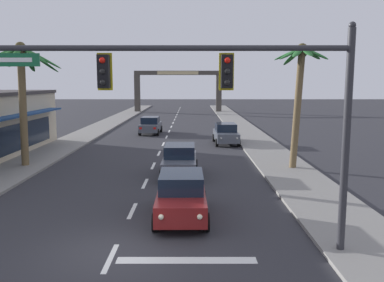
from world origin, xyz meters
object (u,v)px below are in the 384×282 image
object	(u,v)px
traffic_signal_mast	(227,92)
palm_left_second	(19,80)
town_gateway_arch	(176,86)
sedan_oncoming_far	(149,125)
palm_right_second	(298,82)
sedan_lead_at_stop_bar	(180,195)
sedan_parked_nearest_kerb	(224,134)
sedan_third_in_queue	(178,160)

from	to	relation	value
traffic_signal_mast	palm_left_second	size ratio (longest dim) A/B	1.47
traffic_signal_mast	town_gateway_arch	xyz separation A→B (m)	(-3.40, 57.72, -0.32)
sedan_oncoming_far	palm_right_second	distance (m)	19.92
traffic_signal_mast	palm_left_second	xyz separation A→B (m)	(-10.93, 12.40, 0.39)
traffic_signal_mast	sedan_lead_at_stop_bar	xyz separation A→B (m)	(-1.44, 3.28, -3.92)
sedan_parked_nearest_kerb	palm_left_second	xyz separation A→B (m)	(-12.67, -9.36, 4.31)
traffic_signal_mast	sedan_parked_nearest_kerb	distance (m)	22.17
sedan_parked_nearest_kerb	sedan_lead_at_stop_bar	bearing A→B (deg)	-99.74
traffic_signal_mast	palm_left_second	distance (m)	16.53
palm_right_second	traffic_signal_mast	bearing A→B (deg)	-113.20
traffic_signal_mast	sedan_parked_nearest_kerb	xyz separation A→B (m)	(1.73, 21.75, -3.92)
sedan_parked_nearest_kerb	sedan_oncoming_far	bearing A→B (deg)	135.95
sedan_third_in_queue	sedan_oncoming_far	world-z (taller)	same
sedan_lead_at_stop_bar	town_gateway_arch	xyz separation A→B (m)	(-1.96, 54.45, 3.60)
sedan_parked_nearest_kerb	town_gateway_arch	xyz separation A→B (m)	(-5.13, 35.97, 3.60)
sedan_third_in_queue	sedan_parked_nearest_kerb	world-z (taller)	same
traffic_signal_mast	town_gateway_arch	size ratio (longest dim) A/B	0.74
palm_left_second	town_gateway_arch	distance (m)	45.96
sedan_third_in_queue	sedan_parked_nearest_kerb	distance (m)	12.04
sedan_lead_at_stop_bar	palm_left_second	world-z (taller)	palm_left_second
palm_left_second	palm_right_second	world-z (taller)	palm_left_second
sedan_third_in_queue	sedan_oncoming_far	bearing A→B (deg)	100.59
sedan_parked_nearest_kerb	traffic_signal_mast	bearing A→B (deg)	-94.56
sedan_lead_at_stop_bar	town_gateway_arch	world-z (taller)	town_gateway_arch
sedan_lead_at_stop_bar	palm_right_second	world-z (taller)	palm_right_second
traffic_signal_mast	town_gateway_arch	distance (m)	57.82
traffic_signal_mast	town_gateway_arch	world-z (taller)	town_gateway_arch
palm_left_second	sedan_oncoming_far	bearing A→B (deg)	69.93
palm_left_second	town_gateway_arch	xyz separation A→B (m)	(7.54, 45.33, -0.70)
palm_left_second	sedan_lead_at_stop_bar	bearing A→B (deg)	-43.84
sedan_lead_at_stop_bar	sedan_oncoming_far	xyz separation A→B (m)	(-3.66, 25.09, 0.00)
traffic_signal_mast	sedan_parked_nearest_kerb	size ratio (longest dim) A/B	2.40
sedan_third_in_queue	palm_left_second	xyz separation A→B (m)	(-9.23, 2.18, 4.31)
sedan_oncoming_far	sedan_parked_nearest_kerb	size ratio (longest dim) A/B	1.00
sedan_third_in_queue	sedan_parked_nearest_kerb	size ratio (longest dim) A/B	0.99
sedan_oncoming_far	palm_left_second	size ratio (longest dim) A/B	0.61
traffic_signal_mast	sedan_lead_at_stop_bar	size ratio (longest dim) A/B	2.41
palm_right_second	town_gateway_arch	bearing A→B (deg)	100.38
sedan_parked_nearest_kerb	town_gateway_arch	distance (m)	36.51
sedan_lead_at_stop_bar	town_gateway_arch	bearing A→B (deg)	92.06
sedan_oncoming_far	palm_left_second	world-z (taller)	palm_left_second
traffic_signal_mast	palm_right_second	world-z (taller)	palm_right_second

